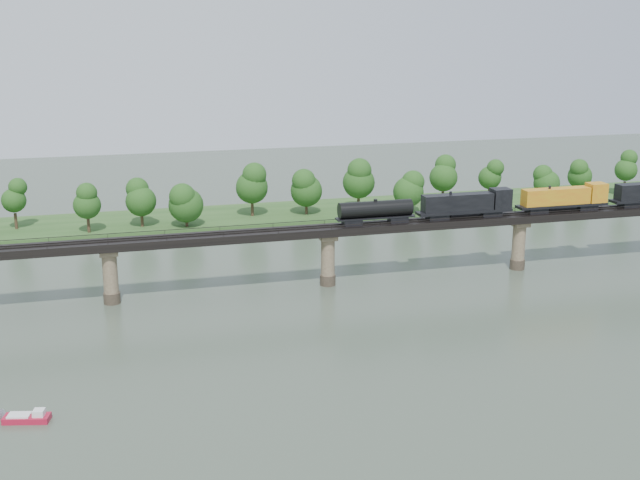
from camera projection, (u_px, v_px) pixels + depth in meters
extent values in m
plane|color=#354234|center=(379.00, 344.00, 125.19)|extent=(400.00, 400.00, 0.00)
cube|color=#284B1E|center=(270.00, 216.00, 204.22)|extent=(300.00, 24.00, 1.60)
cylinder|color=#473A2D|center=(112.00, 298.00, 142.98)|extent=(3.00, 3.00, 2.00)
cylinder|color=#877658|center=(110.00, 274.00, 141.79)|extent=(2.60, 2.60, 9.00)
cube|color=#877658|center=(109.00, 252.00, 140.74)|extent=(3.20, 3.20, 1.00)
cylinder|color=#473A2D|center=(328.00, 280.00, 152.89)|extent=(3.00, 3.00, 2.00)
cylinder|color=#877658|center=(328.00, 257.00, 151.71)|extent=(2.60, 2.60, 9.00)
cube|color=#877658|center=(328.00, 237.00, 150.65)|extent=(3.20, 3.20, 1.00)
cylinder|color=#473A2D|center=(517.00, 264.00, 162.81)|extent=(3.00, 3.00, 2.00)
cylinder|color=#877658|center=(519.00, 243.00, 161.62)|extent=(2.60, 2.60, 9.00)
cube|color=#877658|center=(520.00, 224.00, 160.56)|extent=(3.20, 3.20, 1.00)
cube|color=black|center=(328.00, 230.00, 150.32)|extent=(220.00, 5.00, 1.50)
cube|color=black|center=(329.00, 227.00, 149.40)|extent=(220.00, 0.12, 0.16)
cube|color=black|center=(327.00, 225.00, 150.80)|extent=(220.00, 0.12, 0.16)
cube|color=black|center=(331.00, 226.00, 147.70)|extent=(220.00, 0.10, 0.10)
cube|color=black|center=(325.00, 220.00, 152.18)|extent=(220.00, 0.10, 0.10)
cube|color=black|center=(331.00, 228.00, 147.79)|extent=(0.08, 0.08, 0.70)
cube|color=black|center=(325.00, 222.00, 152.27)|extent=(0.08, 0.08, 0.70)
cylinder|color=#382619|center=(16.00, 221.00, 187.65)|extent=(0.70, 0.70, 3.71)
sphere|color=#184313|center=(14.00, 200.00, 186.35)|extent=(5.67, 5.67, 5.67)
sphere|color=#184313|center=(12.00, 187.00, 185.53)|extent=(4.25, 4.25, 4.25)
cylinder|color=#382619|center=(89.00, 225.00, 184.43)|extent=(0.70, 0.70, 3.51)
sphere|color=#184313|center=(87.00, 205.00, 183.20)|extent=(6.31, 6.31, 6.31)
sphere|color=#184313|center=(86.00, 193.00, 182.43)|extent=(4.73, 4.73, 4.73)
cylinder|color=#382619|center=(142.00, 220.00, 189.83)|extent=(0.70, 0.70, 3.34)
sphere|color=#184313|center=(141.00, 201.00, 188.65)|extent=(7.18, 7.18, 7.18)
sphere|color=#184313|center=(140.00, 190.00, 187.92)|extent=(5.39, 5.39, 5.39)
cylinder|color=#382619|center=(187.00, 221.00, 189.92)|extent=(0.70, 0.70, 2.83)
sphere|color=#184313|center=(186.00, 205.00, 188.93)|extent=(8.26, 8.26, 8.26)
sphere|color=#184313|center=(186.00, 195.00, 188.31)|extent=(6.19, 6.19, 6.19)
cylinder|color=#382619|center=(252.00, 208.00, 200.07)|extent=(0.70, 0.70, 3.96)
sphere|color=#184313|center=(252.00, 187.00, 198.67)|extent=(8.07, 8.07, 8.07)
sphere|color=#184313|center=(252.00, 174.00, 197.80)|extent=(6.05, 6.05, 6.05)
cylinder|color=#382619|center=(306.00, 208.00, 202.09)|extent=(0.70, 0.70, 3.27)
sphere|color=#184313|center=(306.00, 191.00, 200.94)|extent=(8.03, 8.03, 8.03)
sphere|color=#184313|center=(306.00, 180.00, 200.22)|extent=(6.02, 6.02, 6.02)
cylinder|color=#382619|center=(358.00, 202.00, 206.59)|extent=(0.70, 0.70, 3.92)
sphere|color=#184313|center=(359.00, 182.00, 205.21)|extent=(8.29, 8.29, 8.29)
sphere|color=#184313|center=(359.00, 170.00, 204.35)|extent=(6.21, 6.21, 6.21)
cylinder|color=#382619|center=(408.00, 207.00, 202.94)|extent=(0.70, 0.70, 3.02)
sphere|color=#184313|center=(408.00, 192.00, 201.87)|extent=(7.74, 7.74, 7.74)
sphere|color=#184313|center=(409.00, 182.00, 201.21)|extent=(5.80, 5.80, 5.80)
cylinder|color=#382619|center=(443.00, 196.00, 214.20)|extent=(0.70, 0.70, 3.80)
sphere|color=#184313|center=(443.00, 177.00, 212.86)|extent=(7.47, 7.47, 7.47)
sphere|color=#184313|center=(444.00, 166.00, 212.03)|extent=(5.60, 5.60, 5.60)
cylinder|color=#382619|center=(489.00, 194.00, 217.85)|extent=(0.70, 0.70, 3.38)
sphere|color=#184313|center=(490.00, 178.00, 216.66)|extent=(6.23, 6.23, 6.23)
sphere|color=#184313|center=(490.00, 167.00, 215.92)|extent=(4.67, 4.67, 4.67)
cylinder|color=#382619|center=(546.00, 197.00, 215.90)|extent=(0.70, 0.70, 2.77)
sphere|color=#184313|center=(547.00, 183.00, 214.92)|extent=(7.04, 7.04, 7.04)
sphere|color=#184313|center=(547.00, 175.00, 214.31)|extent=(5.28, 5.28, 5.28)
cylinder|color=#382619|center=(579.00, 190.00, 223.99)|extent=(0.70, 0.70, 2.94)
sphere|color=#184313|center=(580.00, 176.00, 222.96)|extent=(6.73, 6.73, 6.73)
sphere|color=#184313|center=(581.00, 168.00, 222.31)|extent=(5.05, 5.05, 5.05)
cylinder|color=#382619|center=(624.00, 188.00, 223.63)|extent=(0.70, 0.70, 3.94)
sphere|color=#184313|center=(626.00, 170.00, 222.25)|extent=(6.17, 6.17, 6.17)
sphere|color=#184313|center=(627.00, 158.00, 221.38)|extent=(4.62, 4.62, 4.62)
cube|color=black|center=(629.00, 204.00, 166.07)|extent=(4.08, 2.45, 1.12)
cube|color=black|center=(586.00, 207.00, 163.54)|extent=(4.08, 2.45, 1.12)
cube|color=black|center=(537.00, 210.00, 160.76)|extent=(4.08, 2.45, 1.12)
cube|color=black|center=(562.00, 205.00, 161.96)|extent=(19.39, 3.06, 0.51)
cube|color=#BB9416|center=(556.00, 196.00, 161.08)|extent=(14.29, 2.76, 3.27)
cube|color=#BB9416|center=(596.00, 192.00, 163.28)|extent=(3.67, 3.06, 3.88)
cylinder|color=black|center=(562.00, 208.00, 162.11)|extent=(6.12, 1.43, 1.43)
cube|color=black|center=(490.00, 213.00, 158.23)|extent=(4.08, 2.45, 1.12)
cube|color=black|center=(437.00, 217.00, 155.45)|extent=(4.08, 2.45, 1.12)
cube|color=black|center=(464.00, 211.00, 156.65)|extent=(19.39, 3.06, 0.51)
cube|color=black|center=(457.00, 202.00, 155.77)|extent=(14.29, 2.76, 3.27)
cube|color=black|center=(501.00, 198.00, 157.97)|extent=(3.67, 3.06, 3.88)
cylinder|color=black|center=(464.00, 214.00, 156.80)|extent=(6.12, 1.43, 1.43)
cube|color=black|center=(398.00, 219.00, 153.43)|extent=(3.57, 2.24, 1.12)
cube|color=black|center=(352.00, 222.00, 151.15)|extent=(3.57, 2.24, 1.12)
cube|color=black|center=(375.00, 217.00, 152.11)|extent=(15.31, 2.45, 0.31)
cylinder|color=black|center=(375.00, 209.00, 151.68)|extent=(14.29, 3.06, 3.06)
cylinder|color=black|center=(376.00, 200.00, 151.25)|extent=(0.71, 0.71, 0.51)
cube|color=#A5122C|center=(27.00, 418.00, 100.80)|extent=(6.01, 3.30, 0.80)
cube|color=white|center=(19.00, 415.00, 100.66)|extent=(3.05, 2.29, 0.28)
cube|color=white|center=(39.00, 413.00, 100.64)|extent=(1.64, 1.64, 0.80)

